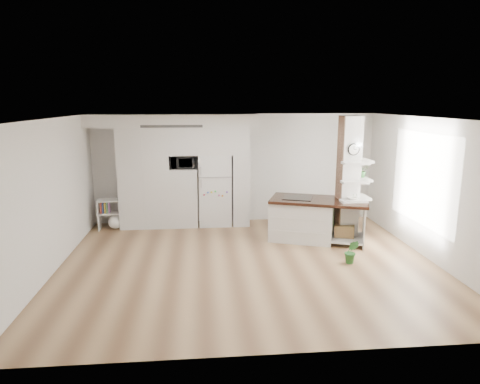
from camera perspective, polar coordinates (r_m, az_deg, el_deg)
The scene contains 14 objects.
floor at distance 8.19m, azimuth 1.09°, elevation -9.43°, with size 7.00×6.00×0.01m, color tan.
room at distance 7.71m, azimuth 1.14°, elevation 3.51°, with size 7.04×6.04×2.72m.
cabinet_wall at distance 10.37m, azimuth -8.52°, elevation 3.62°, with size 4.00×0.71×2.70m.
refrigerator at distance 10.48m, azimuth -3.37°, elevation 0.31°, with size 0.78×0.69×1.75m.
column at distance 9.44m, azimuth 14.86°, elevation 1.57°, with size 0.69×0.90×2.70m.
window at distance 9.12m, azimuth 23.21°, elevation 1.59°, with size 2.40×2.40×0.00m, color white.
pendant_light at distance 8.19m, azimuth 13.00°, elevation 5.57°, with size 0.12×0.12×0.10m, color white.
kitchen_island at distance 9.51m, azimuth 8.97°, elevation -3.47°, with size 2.27×1.62×1.50m.
bookshelf at distance 10.64m, azimuth -16.60°, elevation -3.10°, with size 0.63×0.39×0.72m.
floor_plant_a at distance 8.35m, azimuth 14.65°, elevation -7.70°, with size 0.26×0.21×0.47m, color #2B6D2D.
floor_plant_b at distance 10.66m, azimuth 12.39°, elevation -3.35°, with size 0.25×0.25×0.45m, color #2B6D2D.
microwave at distance 10.31m, azimuth -7.58°, elevation 3.95°, with size 0.54×0.37×0.30m, color #2D2D2D.
shelf_plant at distance 9.65m, azimuth 15.97°, elevation 2.78°, with size 0.27×0.23×0.30m, color #2B6D2D.
decor_bowl at distance 9.26m, azimuth 14.77°, elevation -0.82°, with size 0.22×0.22×0.05m, color white.
Camera 1 is at (-0.85, -7.58, 2.99)m, focal length 32.00 mm.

